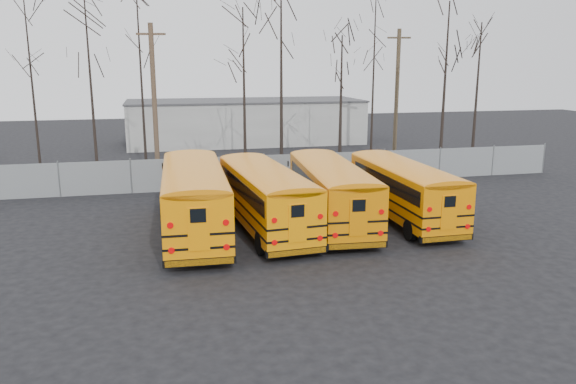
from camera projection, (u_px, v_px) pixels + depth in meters
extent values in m
plane|color=black|center=(317.00, 246.00, 23.77)|extent=(120.00, 120.00, 0.00)
cube|color=gray|center=(264.00, 171.00, 34.93)|extent=(40.00, 0.04, 2.00)
cube|color=#B8B8B3|center=(245.00, 122.00, 54.13)|extent=(22.00, 8.00, 4.00)
cylinder|color=black|center=(167.00, 250.00, 21.61)|extent=(0.33, 1.05, 1.04)
cylinder|color=black|center=(228.00, 246.00, 22.06)|extent=(0.33, 1.05, 1.04)
cylinder|color=black|center=(169.00, 198.00, 29.98)|extent=(0.33, 1.05, 1.04)
cylinder|color=black|center=(213.00, 196.00, 30.43)|extent=(0.33, 1.05, 1.04)
cube|color=orange|center=(194.00, 198.00, 24.80)|extent=(2.94, 9.78, 2.45)
cube|color=orange|center=(191.00, 186.00, 30.44)|extent=(2.40, 1.85, 1.04)
cube|color=black|center=(194.00, 187.00, 24.48)|extent=(2.94, 8.74, 0.73)
cube|color=black|center=(194.00, 209.00, 25.82)|extent=(3.03, 11.57, 0.09)
cube|color=black|center=(193.00, 198.00, 25.70)|extent=(3.03, 11.57, 0.09)
cube|color=black|center=(200.00, 261.00, 20.55)|extent=(2.67, 0.32, 0.29)
cube|color=black|center=(191.00, 193.00, 31.36)|extent=(2.51, 0.29, 0.27)
cube|color=orange|center=(199.00, 229.00, 20.16)|extent=(0.78, 0.07, 1.62)
cylinder|color=#B20505|center=(171.00, 251.00, 20.13)|extent=(0.23, 0.05, 0.23)
cylinder|color=#B20505|center=(227.00, 247.00, 20.50)|extent=(0.23, 0.05, 0.23)
cylinder|color=#B20505|center=(170.00, 225.00, 19.92)|extent=(0.23, 0.05, 0.23)
cylinder|color=#B20505|center=(226.00, 222.00, 20.29)|extent=(0.23, 0.05, 0.23)
cylinder|color=black|center=(261.00, 243.00, 22.56)|extent=(0.35, 0.99, 0.97)
cylinder|color=black|center=(312.00, 238.00, 23.21)|extent=(0.35, 0.99, 0.97)
cylinder|color=black|center=(221.00, 198.00, 30.13)|extent=(0.35, 0.99, 0.97)
cylinder|color=black|center=(261.00, 195.00, 30.78)|extent=(0.35, 0.99, 0.97)
cube|color=orange|center=(266.00, 196.00, 25.56)|extent=(3.14, 9.20, 2.28)
cube|color=orange|center=(240.00, 187.00, 30.66)|extent=(2.31, 1.82, 0.97)
cube|color=black|center=(267.00, 186.00, 25.26)|extent=(3.10, 8.23, 0.68)
cube|color=black|center=(261.00, 207.00, 26.48)|extent=(3.30, 10.86, 0.09)
cube|color=black|center=(261.00, 197.00, 26.37)|extent=(3.30, 10.86, 0.09)
cube|color=black|center=(297.00, 251.00, 21.72)|extent=(2.50, 0.41, 0.27)
cube|color=black|center=(237.00, 193.00, 31.50)|extent=(2.34, 0.38, 0.25)
cube|color=orange|center=(298.00, 223.00, 21.36)|extent=(0.73, 0.10, 1.51)
cylinder|color=#B20505|center=(275.00, 243.00, 21.23)|extent=(0.22, 0.06, 0.21)
cylinder|color=#B20505|center=(320.00, 238.00, 21.78)|extent=(0.22, 0.06, 0.21)
cylinder|color=#B20505|center=(274.00, 220.00, 21.04)|extent=(0.22, 0.06, 0.21)
cylinder|color=#B20505|center=(320.00, 216.00, 21.58)|extent=(0.22, 0.06, 0.21)
cylinder|color=black|center=(323.00, 236.00, 23.52)|extent=(0.34, 1.00, 0.98)
cylinder|color=black|center=(374.00, 233.00, 23.86)|extent=(0.34, 1.00, 0.98)
cylinder|color=black|center=(291.00, 192.00, 31.43)|extent=(0.34, 1.00, 0.98)
cylinder|color=black|center=(329.00, 191.00, 31.77)|extent=(0.34, 1.00, 0.98)
cube|color=orange|center=(332.00, 191.00, 26.49)|extent=(3.08, 9.25, 2.30)
cube|color=orange|center=(309.00, 182.00, 31.82)|extent=(2.31, 1.82, 0.98)
cube|color=black|center=(333.00, 182.00, 26.19)|extent=(3.05, 8.28, 0.69)
cube|color=black|center=(327.00, 202.00, 27.45)|extent=(3.23, 10.94, 0.09)
cube|color=black|center=(327.00, 192.00, 27.34)|extent=(3.23, 10.94, 0.09)
cube|color=black|center=(357.00, 245.00, 22.48)|extent=(2.52, 0.39, 0.27)
cube|color=black|center=(306.00, 188.00, 32.70)|extent=(2.36, 0.36, 0.25)
cube|color=orange|center=(359.00, 218.00, 22.11)|extent=(0.74, 0.09, 1.52)
cylinder|color=#B20505|center=(335.00, 235.00, 22.11)|extent=(0.22, 0.05, 0.22)
cylinder|color=#B20505|center=(381.00, 233.00, 22.40)|extent=(0.22, 0.05, 0.22)
cylinder|color=#B20505|center=(336.00, 214.00, 21.91)|extent=(0.22, 0.05, 0.22)
cylinder|color=#B20505|center=(381.00, 212.00, 22.20)|extent=(0.22, 0.05, 0.22)
cylinder|color=black|center=(410.00, 230.00, 24.37)|extent=(0.26, 0.94, 0.94)
cylinder|color=black|center=(454.00, 227.00, 24.84)|extent=(0.26, 0.94, 0.94)
cylinder|color=black|center=(350.00, 191.00, 31.84)|extent=(0.26, 0.94, 0.94)
cylinder|color=black|center=(385.00, 189.00, 32.32)|extent=(0.26, 0.94, 0.94)
cube|color=orange|center=(404.00, 189.00, 27.25)|extent=(2.36, 8.73, 2.20)
cube|color=orange|center=(365.00, 181.00, 32.28)|extent=(2.11, 1.60, 0.94)
cube|color=black|center=(406.00, 180.00, 26.96)|extent=(2.40, 7.79, 0.66)
cube|color=black|center=(397.00, 199.00, 28.16)|extent=(2.39, 10.34, 0.08)
cube|color=black|center=(397.00, 190.00, 28.05)|extent=(2.39, 10.34, 0.08)
cube|color=black|center=(446.00, 238.00, 23.46)|extent=(2.40, 0.21, 0.26)
cube|color=black|center=(361.00, 187.00, 33.11)|extent=(2.25, 0.19, 0.24)
cube|color=orange|center=(449.00, 213.00, 23.11)|extent=(0.70, 0.04, 1.45)
cylinder|color=#B20505|center=(429.00, 229.00, 23.05)|extent=(0.21, 0.04, 0.21)
cylinder|color=#B20505|center=(468.00, 226.00, 23.45)|extent=(0.21, 0.04, 0.21)
cylinder|color=#B20505|center=(430.00, 209.00, 22.86)|extent=(0.21, 0.04, 0.21)
cylinder|color=#B20505|center=(469.00, 207.00, 23.26)|extent=(0.21, 0.04, 0.21)
cylinder|color=brown|center=(155.00, 105.00, 35.03)|extent=(0.31, 0.31, 9.95)
cube|color=brown|center=(151.00, 34.00, 34.06)|extent=(1.77, 0.36, 0.13)
cylinder|color=#483B28|center=(397.00, 96.00, 44.11)|extent=(0.32, 0.32, 10.14)
cube|color=#483B28|center=(399.00, 38.00, 43.13)|extent=(1.78, 0.57, 0.14)
cone|color=black|center=(33.00, 90.00, 34.73)|extent=(0.26, 0.26, 11.92)
cone|color=black|center=(92.00, 96.00, 33.27)|extent=(0.26, 0.26, 11.31)
cone|color=black|center=(141.00, 81.00, 36.14)|extent=(0.26, 0.26, 12.91)
cone|color=black|center=(244.00, 97.00, 35.55)|extent=(0.26, 0.26, 10.91)
cone|color=black|center=(281.00, 82.00, 37.19)|extent=(0.26, 0.26, 12.64)
cone|color=black|center=(341.00, 103.00, 40.55)|extent=(0.26, 0.26, 9.48)
cone|color=black|center=(373.00, 82.00, 39.95)|extent=(0.26, 0.26, 12.52)
cone|color=black|center=(444.00, 90.00, 38.21)|extent=(0.26, 0.26, 11.55)
cone|color=black|center=(477.00, 94.00, 42.94)|extent=(0.26, 0.26, 10.53)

